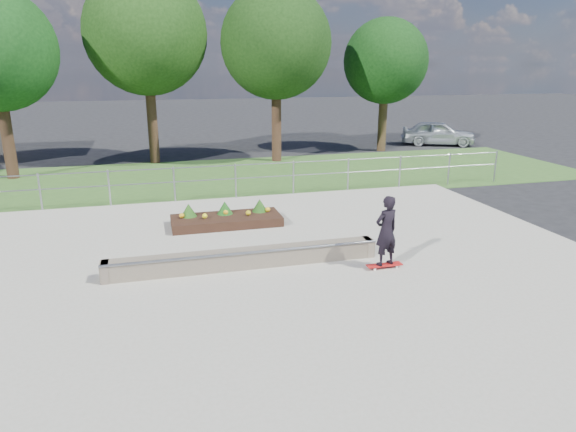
# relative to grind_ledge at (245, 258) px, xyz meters

# --- Properties ---
(ground) EXTENTS (120.00, 120.00, 0.00)m
(ground) POSITION_rel_grind_ledge_xyz_m (0.83, -1.31, -0.26)
(ground) COLOR black
(ground) RESTS_ON ground
(grass_verge) EXTENTS (30.00, 8.00, 0.02)m
(grass_verge) POSITION_rel_grind_ledge_xyz_m (0.83, 9.69, -0.25)
(grass_verge) COLOR #305522
(grass_verge) RESTS_ON ground
(concrete_slab) EXTENTS (15.00, 15.00, 0.06)m
(concrete_slab) POSITION_rel_grind_ledge_xyz_m (0.83, -1.31, -0.23)
(concrete_slab) COLOR #9B9889
(concrete_slab) RESTS_ON ground
(fence) EXTENTS (20.06, 0.06, 1.20)m
(fence) POSITION_rel_grind_ledge_xyz_m (0.83, 6.19, 0.51)
(fence) COLOR gray
(fence) RESTS_ON ground
(tree_mid_left) EXTENTS (5.25, 5.25, 8.25)m
(tree_mid_left) POSITION_rel_grind_ledge_xyz_m (-1.67, 13.69, 5.34)
(tree_mid_left) COLOR #382216
(tree_mid_left) RESTS_ON ground
(tree_mid_right) EXTENTS (4.90, 4.90, 7.70)m
(tree_mid_right) POSITION_rel_grind_ledge_xyz_m (3.83, 12.69, 4.97)
(tree_mid_right) COLOR #331D14
(tree_mid_right) RESTS_ON ground
(tree_far_right) EXTENTS (4.20, 4.20, 6.60)m
(tree_far_right) POSITION_rel_grind_ledge_xyz_m (9.83, 14.19, 4.21)
(tree_far_right) COLOR #352515
(tree_far_right) RESTS_ON ground
(grind_ledge) EXTENTS (6.00, 0.44, 0.43)m
(grind_ledge) POSITION_rel_grind_ledge_xyz_m (0.00, 0.00, 0.00)
(grind_ledge) COLOR brown
(grind_ledge) RESTS_ON concrete_slab
(planter_bed) EXTENTS (3.00, 1.20, 0.61)m
(planter_bed) POSITION_rel_grind_ledge_xyz_m (0.07, 3.24, -0.02)
(planter_bed) COLOR black
(planter_bed) RESTS_ON concrete_slab
(skateboarder) EXTENTS (0.80, 0.50, 1.63)m
(skateboarder) POSITION_rel_grind_ledge_xyz_m (2.94, -0.83, 0.64)
(skateboarder) COLOR white
(skateboarder) RESTS_ON concrete_slab
(parked_car) EXTENTS (4.29, 3.11, 1.36)m
(parked_car) POSITION_rel_grind_ledge_xyz_m (13.72, 15.18, 0.42)
(parked_car) COLOR silver
(parked_car) RESTS_ON ground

